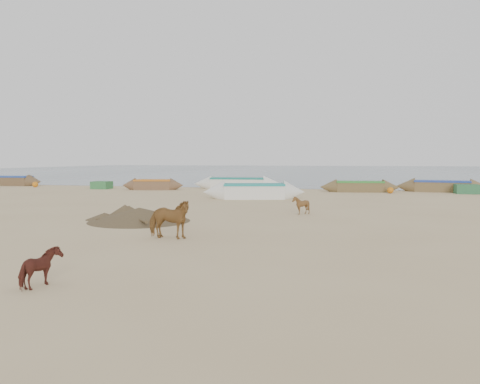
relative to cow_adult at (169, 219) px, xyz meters
name	(u,v)px	position (x,y,z in m)	size (l,w,h in m)	color
ground	(213,228)	(0.72, 2.32, -0.60)	(140.00, 140.00, 0.00)	tan
sea	(328,170)	(0.72, 84.32, -0.60)	(160.00, 160.00, 0.00)	slate
cow_adult	(169,219)	(0.00, 0.00, 0.00)	(0.65, 1.43, 1.21)	brown
calf_front	(301,205)	(3.25, 7.21, -0.20)	(0.66, 0.74, 0.81)	brown
calf_right	(42,268)	(-0.31, -5.60, -0.23)	(0.74, 0.63, 0.74)	#58251C
near_canoe	(254,191)	(-0.36, 14.47, -0.14)	(6.18, 1.48, 0.92)	white
debris_pile	(139,214)	(-2.63, 3.45, -0.34)	(3.95, 3.95, 0.53)	brown
waterline_canoes	(330,185)	(3.81, 22.37, -0.18)	(59.17, 4.79, 0.92)	brown
beach_clutter	(333,187)	(4.07, 22.08, -0.31)	(43.75, 3.60, 0.64)	#316E3B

